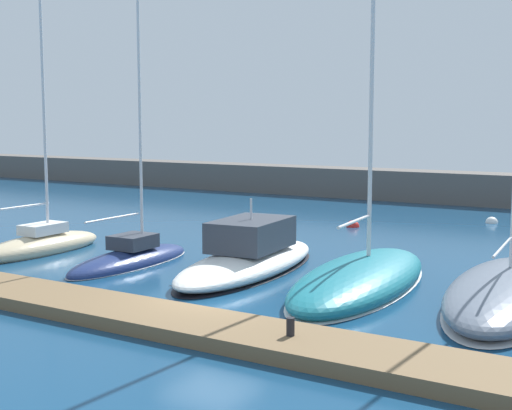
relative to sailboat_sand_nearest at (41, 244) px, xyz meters
name	(u,v)px	position (x,y,z in m)	size (l,w,h in m)	color
ground_plane	(211,309)	(11.18, -3.60, -0.35)	(120.00, 120.00, 0.00)	navy
dock_pier	(165,320)	(11.18, -5.69, -0.17)	(29.88, 2.32, 0.37)	brown
breakwater_seawall	(482,189)	(11.18, 26.76, 0.68)	(108.00, 2.84, 2.06)	#5B5651
sailboat_sand_nearest	(41,244)	(0.00, 0.00, 0.00)	(2.06, 6.49, 11.73)	beige
sailboat_navy_second	(130,260)	(4.82, 0.09, -0.16)	(2.21, 6.63, 10.39)	navy
motorboat_white_third	(249,257)	(9.27, 1.51, 0.16)	(3.88, 9.52, 2.86)	white
sailboat_teal_fourth	(361,278)	(13.72, 1.33, -0.07)	(4.33, 10.34, 16.89)	#19707F
sailboat_slate_fifth	(507,291)	(18.30, 1.68, 0.01)	(4.18, 10.19, 19.57)	slate
mooring_buoy_white	(492,223)	(13.77, 18.64, -0.35)	(0.66, 0.66, 0.66)	white
mooring_buoy_red	(353,227)	(8.04, 13.45, -0.35)	(0.68, 0.68, 0.68)	red
dock_bollard	(290,327)	(14.97, -5.69, 0.24)	(0.20, 0.20, 0.44)	black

